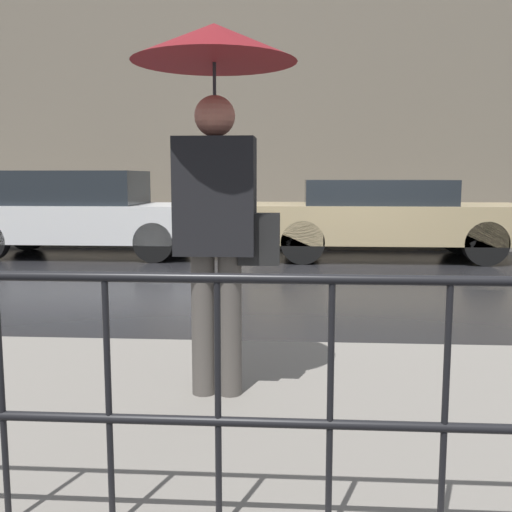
% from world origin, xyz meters
% --- Properties ---
extents(ground_plane, '(80.00, 80.00, 0.00)m').
position_xyz_m(ground_plane, '(0.00, 0.00, 0.00)').
color(ground_plane, black).
extents(sidewalk_near, '(28.00, 2.84, 0.12)m').
position_xyz_m(sidewalk_near, '(0.00, -4.90, 0.06)').
color(sidewalk_near, slate).
rests_on(sidewalk_near, ground_plane).
extents(sidewalk_far, '(28.00, 2.16, 0.12)m').
position_xyz_m(sidewalk_far, '(0.00, 4.56, 0.06)').
color(sidewalk_far, slate).
rests_on(sidewalk_far, ground_plane).
extents(lane_marking, '(25.20, 0.12, 0.01)m').
position_xyz_m(lane_marking, '(0.00, 0.00, 0.00)').
color(lane_marking, gold).
rests_on(lane_marking, ground_plane).
extents(building_storefront, '(28.00, 0.30, 5.94)m').
position_xyz_m(building_storefront, '(0.00, 5.79, 2.97)').
color(building_storefront, '#706656').
rests_on(building_storefront, ground_plane).
extents(railing_foreground, '(12.00, 0.04, 0.97)m').
position_xyz_m(railing_foreground, '(0.00, -6.07, 0.73)').
color(railing_foreground, black).
rests_on(railing_foreground, sidewalk_near).
extents(pedestrian, '(0.94, 0.94, 2.15)m').
position_xyz_m(pedestrian, '(-1.19, -4.66, 1.73)').
color(pedestrian, '#4C4742').
rests_on(pedestrian, sidewalk_near).
extents(car_white, '(4.57, 1.71, 1.52)m').
position_xyz_m(car_white, '(-4.54, 2.36, 0.77)').
color(car_white, silver).
rests_on(car_white, ground_plane).
extents(car_tan, '(4.70, 1.76, 1.36)m').
position_xyz_m(car_tan, '(0.81, 2.36, 0.73)').
color(car_tan, tan).
rests_on(car_tan, ground_plane).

